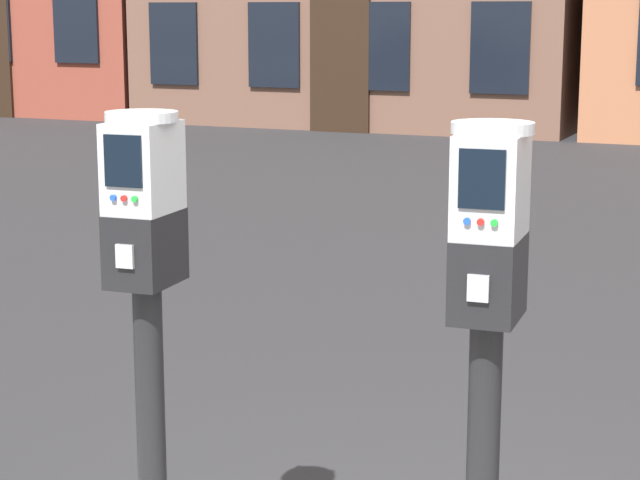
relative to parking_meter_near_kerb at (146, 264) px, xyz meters
name	(u,v)px	position (x,y,z in m)	size (l,w,h in m)	color
parking_meter_near_kerb	(146,264)	(0.00, 0.00, 0.00)	(0.23, 0.26, 1.47)	black
parking_meter_twin_adjacent	(488,295)	(1.06, 0.00, 0.01)	(0.23, 0.26, 1.48)	black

